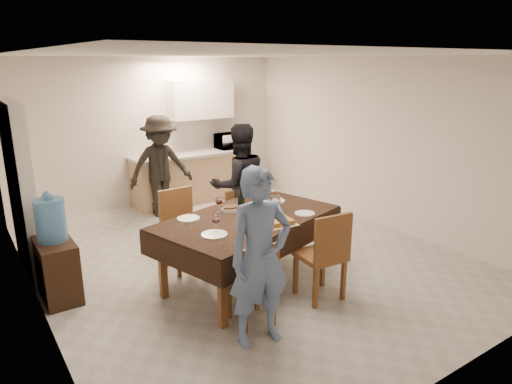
% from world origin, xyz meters
% --- Properties ---
extents(floor, '(5.00, 6.00, 0.02)m').
position_xyz_m(floor, '(0.00, 0.00, 0.00)').
color(floor, '#ADAEA9').
rests_on(floor, ground).
extents(ceiling, '(5.00, 6.00, 0.02)m').
position_xyz_m(ceiling, '(0.00, 0.00, 2.60)').
color(ceiling, white).
rests_on(ceiling, wall_back).
extents(wall_back, '(5.00, 0.02, 2.60)m').
position_xyz_m(wall_back, '(0.00, 3.00, 1.30)').
color(wall_back, silver).
rests_on(wall_back, floor).
extents(wall_front, '(5.00, 0.02, 2.60)m').
position_xyz_m(wall_front, '(0.00, -3.00, 1.30)').
color(wall_front, silver).
rests_on(wall_front, floor).
extents(wall_left, '(0.02, 6.00, 2.60)m').
position_xyz_m(wall_left, '(-2.50, 0.00, 1.30)').
color(wall_left, silver).
rests_on(wall_left, floor).
extents(wall_right, '(0.02, 6.00, 2.60)m').
position_xyz_m(wall_right, '(2.50, 0.00, 1.30)').
color(wall_right, silver).
rests_on(wall_right, floor).
extents(stub_partition, '(0.15, 1.40, 2.10)m').
position_xyz_m(stub_partition, '(-2.42, 1.20, 1.05)').
color(stub_partition, silver).
rests_on(stub_partition, floor).
extents(kitchen_base_cabinet, '(2.20, 0.60, 0.86)m').
position_xyz_m(kitchen_base_cabinet, '(0.60, 2.68, 0.43)').
color(kitchen_base_cabinet, tan).
rests_on(kitchen_base_cabinet, floor).
extents(kitchen_worktop, '(2.24, 0.64, 0.05)m').
position_xyz_m(kitchen_worktop, '(0.60, 2.68, 0.89)').
color(kitchen_worktop, '#9C9D98').
rests_on(kitchen_worktop, kitchen_base_cabinet).
extents(upper_cabinet, '(1.20, 0.34, 0.70)m').
position_xyz_m(upper_cabinet, '(0.90, 2.82, 1.85)').
color(upper_cabinet, white).
rests_on(upper_cabinet, wall_back).
extents(dining_table, '(2.33, 1.73, 0.81)m').
position_xyz_m(dining_table, '(-0.35, -0.64, 0.78)').
color(dining_table, black).
rests_on(dining_table, floor).
extents(chair_near_left, '(0.42, 0.42, 0.48)m').
position_xyz_m(chair_near_left, '(-0.80, -1.47, 0.54)').
color(chair_near_left, brown).
rests_on(chair_near_left, floor).
extents(chair_near_right, '(0.50, 0.50, 0.55)m').
position_xyz_m(chair_near_right, '(0.10, -1.48, 0.62)').
color(chair_near_right, brown).
rests_on(chair_near_right, floor).
extents(chair_far_left, '(0.47, 0.47, 0.54)m').
position_xyz_m(chair_far_left, '(-0.80, 0.02, 0.61)').
color(chair_far_left, brown).
rests_on(chair_far_left, floor).
extents(chair_far_right, '(0.43, 0.43, 0.46)m').
position_xyz_m(chair_far_right, '(0.10, 0.03, 0.52)').
color(chair_far_right, brown).
rests_on(chair_far_right, floor).
extents(console, '(0.36, 0.72, 0.67)m').
position_xyz_m(console, '(-2.28, 0.23, 0.34)').
color(console, black).
rests_on(console, floor).
extents(water_jug, '(0.31, 0.31, 0.46)m').
position_xyz_m(water_jug, '(-2.28, 0.23, 0.90)').
color(water_jug, '#508FCD').
rests_on(water_jug, console).
extents(wine_bottle, '(0.08, 0.08, 0.33)m').
position_xyz_m(wine_bottle, '(-0.40, -0.59, 0.98)').
color(wine_bottle, black).
rests_on(wine_bottle, dining_table).
extents(water_pitcher, '(0.13, 0.13, 0.20)m').
position_xyz_m(water_pitcher, '(0.00, -0.69, 0.91)').
color(water_pitcher, white).
rests_on(water_pitcher, dining_table).
extents(savoury_tart, '(0.47, 0.37, 0.06)m').
position_xyz_m(savoury_tart, '(-0.25, -1.02, 0.84)').
color(savoury_tart, '#AF6E33').
rests_on(savoury_tart, dining_table).
extents(salad_bowl, '(0.18, 0.18, 0.07)m').
position_xyz_m(salad_bowl, '(-0.05, -0.46, 0.85)').
color(salad_bowl, silver).
rests_on(salad_bowl, dining_table).
extents(mushroom_dish, '(0.22, 0.22, 0.04)m').
position_xyz_m(mushroom_dish, '(-0.40, -0.36, 0.83)').
color(mushroom_dish, silver).
rests_on(mushroom_dish, dining_table).
extents(wine_glass_a, '(0.09, 0.09, 0.21)m').
position_xyz_m(wine_glass_a, '(-0.90, -0.89, 0.92)').
color(wine_glass_a, white).
rests_on(wine_glass_a, dining_table).
extents(wine_glass_b, '(0.08, 0.08, 0.18)m').
position_xyz_m(wine_glass_b, '(0.20, -0.39, 0.90)').
color(wine_glass_b, white).
rests_on(wine_glass_b, dining_table).
extents(wine_glass_c, '(0.09, 0.09, 0.20)m').
position_xyz_m(wine_glass_c, '(-0.55, -0.34, 0.92)').
color(wine_glass_c, white).
rests_on(wine_glass_c, dining_table).
extents(plate_near_left, '(0.27, 0.27, 0.02)m').
position_xyz_m(plate_near_left, '(-0.95, -0.94, 0.82)').
color(plate_near_left, silver).
rests_on(plate_near_left, dining_table).
extents(plate_near_right, '(0.23, 0.23, 0.01)m').
position_xyz_m(plate_near_right, '(0.25, -0.94, 0.82)').
color(plate_near_right, silver).
rests_on(plate_near_right, dining_table).
extents(plate_far_left, '(0.25, 0.25, 0.01)m').
position_xyz_m(plate_far_left, '(-0.95, -0.34, 0.82)').
color(plate_far_left, silver).
rests_on(plate_far_left, dining_table).
extents(plate_far_right, '(0.27, 0.27, 0.02)m').
position_xyz_m(plate_far_right, '(0.25, -0.34, 0.82)').
color(plate_far_right, silver).
rests_on(plate_far_right, dining_table).
extents(microwave, '(0.52, 0.35, 0.29)m').
position_xyz_m(microwave, '(1.42, 2.68, 1.05)').
color(microwave, white).
rests_on(microwave, kitchen_worktop).
extents(person_near, '(0.65, 0.48, 1.67)m').
position_xyz_m(person_near, '(-0.90, -1.69, 0.83)').
color(person_near, '#5E78A4').
rests_on(person_near, floor).
extents(person_far, '(0.94, 0.80, 1.72)m').
position_xyz_m(person_far, '(0.20, 0.41, 0.86)').
color(person_far, black).
rests_on(person_far, floor).
extents(person_kitchen, '(1.09, 0.63, 1.69)m').
position_xyz_m(person_kitchen, '(-0.20, 2.23, 0.84)').
color(person_kitchen, black).
rests_on(person_kitchen, floor).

